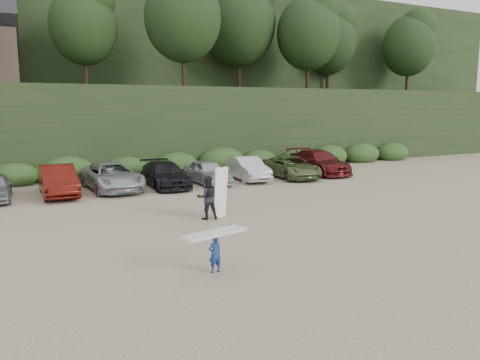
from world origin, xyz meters
TOP-DOWN VIEW (x-y plane):
  - ground at (0.00, 0.00)m, footprint 120.00×120.00m
  - hillside_backdrop at (-0.26, 35.93)m, footprint 90.00×41.50m
  - parked_cars at (-4.74, 10.06)m, footprint 33.92×6.12m
  - child_surfer at (-4.09, -4.23)m, footprint 2.04×1.03m
  - adult_surfer at (-1.81, 1.68)m, footprint 1.37×0.82m

SIDE VIEW (x-z plane):
  - ground at x=0.00m, z-range 0.00..0.00m
  - parked_cars at x=-4.74m, z-range -0.07..1.55m
  - child_surfer at x=-4.09m, z-range 0.21..1.39m
  - adult_surfer at x=-1.81m, z-range -0.15..2.01m
  - hillside_backdrop at x=-0.26m, z-range -2.78..25.22m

